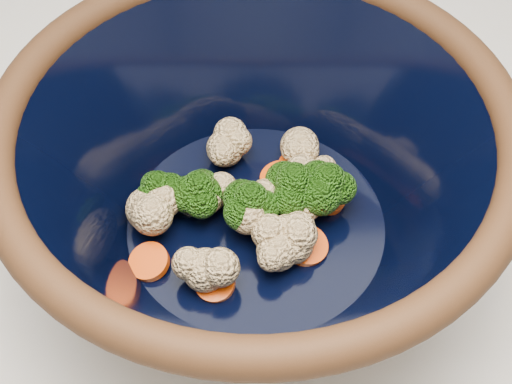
{
  "coord_description": "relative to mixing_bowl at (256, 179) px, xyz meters",
  "views": [
    {
      "loc": [
        0.08,
        -0.37,
        1.37
      ],
      "look_at": [
        0.09,
        -0.05,
        0.97
      ],
      "focal_mm": 50.0,
      "sensor_mm": 36.0,
      "label": 1
    }
  ],
  "objects": [
    {
      "name": "mixing_bowl",
      "position": [
        0.0,
        0.0,
        0.0
      ],
      "size": [
        0.38,
        0.38,
        0.16
      ],
      "rotation": [
        0.0,
        0.0,
        -0.14
      ],
      "color": "black",
      "rests_on": "counter"
    },
    {
      "name": "vegetable_pile",
      "position": [
        0.0,
        0.01,
        -0.03
      ],
      "size": [
        0.17,
        0.15,
        0.05
      ],
      "color": "#608442",
      "rests_on": "mixing_bowl"
    }
  ]
}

